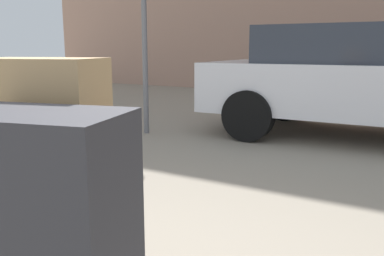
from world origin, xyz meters
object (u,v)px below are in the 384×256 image
at_px(duffel_bag_tan_topmost_pile, 41,89).
at_px(parked_car, 375,79).
at_px(no_parking_sign, 144,13).
at_px(suitcase_brown_rear_right, 50,210).
at_px(suitcase_charcoal_rear_left, 42,248).

bearing_deg(duffel_bag_tan_topmost_pile, parked_car, 67.89).
relative_size(duffel_bag_tan_topmost_pile, no_parking_sign, 0.14).
distance_m(suitcase_brown_rear_right, duffel_bag_tan_topmost_pile, 0.39).
bearing_deg(no_parking_sign, duffel_bag_tan_topmost_pile, -57.80).
bearing_deg(duffel_bag_tan_topmost_pile, suitcase_charcoal_rear_left, -60.48).
bearing_deg(parked_car, suitcase_brown_rear_right, -95.25).
relative_size(suitcase_brown_rear_right, no_parking_sign, 0.23).
height_order(suitcase_brown_rear_right, suitcase_charcoal_rear_left, suitcase_charcoal_rear_left).
relative_size(suitcase_brown_rear_right, duffel_bag_tan_topmost_pile, 1.61).
xyz_separation_m(duffel_bag_tan_topmost_pile, no_parking_sign, (-2.27, 3.61, 0.57)).
relative_size(suitcase_brown_rear_right, parked_car, 0.14).
xyz_separation_m(suitcase_brown_rear_right, no_parking_sign, (-2.27, 3.61, 0.96)).
distance_m(duffel_bag_tan_topmost_pile, no_parking_sign, 4.31).
bearing_deg(no_parking_sign, suitcase_brown_rear_right, -57.80).
bearing_deg(suitcase_brown_rear_right, no_parking_sign, 124.42).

